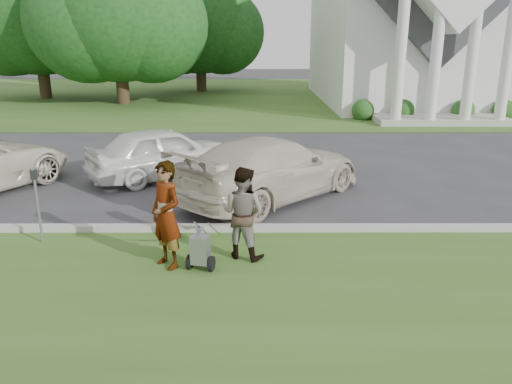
{
  "coord_description": "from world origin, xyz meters",
  "views": [
    {
      "loc": [
        0.14,
        -9.14,
        3.84
      ],
      "look_at": [
        0.16,
        0.0,
        1.03
      ],
      "focal_mm": 35.0,
      "sensor_mm": 36.0,
      "label": 1
    }
  ],
  "objects_px": {
    "tree_back": "(199,27)",
    "striping_cart": "(200,250)",
    "church": "(401,3)",
    "person_right": "(243,213)",
    "parking_meter_near": "(37,197)",
    "car_b": "(165,152)",
    "tree_left": "(117,17)",
    "person_left": "(166,216)",
    "car_c": "(272,168)",
    "tree_far": "(35,9)"
  },
  "relations": [
    {
      "from": "tree_back",
      "to": "striping_cart",
      "type": "xyz_separation_m",
      "value": [
        3.21,
        -31.23,
        -4.36
      ]
    },
    {
      "from": "church",
      "to": "tree_back",
      "type": "distance_m",
      "value": 14.77
    },
    {
      "from": "church",
      "to": "person_right",
      "type": "distance_m",
      "value": 25.99
    },
    {
      "from": "tree_back",
      "to": "parking_meter_near",
      "type": "bearing_deg",
      "value": -90.05
    },
    {
      "from": "striping_cart",
      "to": "car_b",
      "type": "distance_m",
      "value": 6.29
    },
    {
      "from": "tree_left",
      "to": "person_left",
      "type": "xyz_separation_m",
      "value": [
        6.63,
        -23.09,
        -4.16
      ]
    },
    {
      "from": "striping_cart",
      "to": "church",
      "type": "bearing_deg",
      "value": 80.61
    },
    {
      "from": "tree_back",
      "to": "church",
      "type": "bearing_deg",
      "value": -27.85
    },
    {
      "from": "person_left",
      "to": "car_c",
      "type": "xyz_separation_m",
      "value": [
        1.94,
        3.97,
        -0.17
      ]
    },
    {
      "from": "person_left",
      "to": "person_right",
      "type": "distance_m",
      "value": 1.36
    },
    {
      "from": "church",
      "to": "parking_meter_near",
      "type": "height_order",
      "value": "church"
    },
    {
      "from": "person_right",
      "to": "car_c",
      "type": "relative_size",
      "value": 0.32
    },
    {
      "from": "person_right",
      "to": "tree_far",
      "type": "bearing_deg",
      "value": -37.35
    },
    {
      "from": "tree_back",
      "to": "tree_left",
      "type": "bearing_deg",
      "value": -116.57
    },
    {
      "from": "church",
      "to": "person_right",
      "type": "xyz_separation_m",
      "value": [
        -9.08,
        -23.82,
        -5.09
      ]
    },
    {
      "from": "tree_back",
      "to": "car_b",
      "type": "bearing_deg",
      "value": -86.44
    },
    {
      "from": "tree_back",
      "to": "person_right",
      "type": "bearing_deg",
      "value": -82.71
    },
    {
      "from": "striping_cart",
      "to": "person_right",
      "type": "distance_m",
      "value": 1.02
    },
    {
      "from": "church",
      "to": "car_c",
      "type": "height_order",
      "value": "church"
    },
    {
      "from": "tree_back",
      "to": "person_left",
      "type": "bearing_deg",
      "value": -85.17
    },
    {
      "from": "person_right",
      "to": "car_c",
      "type": "distance_m",
      "value": 3.62
    },
    {
      "from": "tree_back",
      "to": "car_c",
      "type": "relative_size",
      "value": 1.8
    },
    {
      "from": "striping_cart",
      "to": "tree_left",
      "type": "bearing_deg",
      "value": 119.78
    },
    {
      "from": "parking_meter_near",
      "to": "car_c",
      "type": "xyz_separation_m",
      "value": [
        4.59,
        2.92,
        -0.19
      ]
    },
    {
      "from": "church",
      "to": "tree_left",
      "type": "xyz_separation_m",
      "value": [
        -17.01,
        -1.13,
        -0.83
      ]
    },
    {
      "from": "church",
      "to": "tree_left",
      "type": "height_order",
      "value": "church"
    },
    {
      "from": "church",
      "to": "parking_meter_near",
      "type": "relative_size",
      "value": 15.83
    },
    {
      "from": "striping_cart",
      "to": "car_b",
      "type": "height_order",
      "value": "car_b"
    },
    {
      "from": "striping_cart",
      "to": "parking_meter_near",
      "type": "height_order",
      "value": "parking_meter_near"
    },
    {
      "from": "tree_left",
      "to": "person_right",
      "type": "relative_size",
      "value": 6.26
    },
    {
      "from": "parking_meter_near",
      "to": "car_b",
      "type": "bearing_deg",
      "value": 71.9
    },
    {
      "from": "person_right",
      "to": "car_c",
      "type": "height_order",
      "value": "person_right"
    },
    {
      "from": "tree_left",
      "to": "church",
      "type": "bearing_deg",
      "value": 3.79
    },
    {
      "from": "tree_far",
      "to": "parking_meter_near",
      "type": "relative_size",
      "value": 7.64
    },
    {
      "from": "tree_left",
      "to": "car_b",
      "type": "distance_m",
      "value": 18.57
    },
    {
      "from": "striping_cart",
      "to": "person_left",
      "type": "height_order",
      "value": "person_left"
    },
    {
      "from": "person_left",
      "to": "car_b",
      "type": "xyz_separation_m",
      "value": [
        -1.06,
        5.92,
        -0.2
      ]
    },
    {
      "from": "tree_far",
      "to": "tree_back",
      "type": "bearing_deg",
      "value": 26.56
    },
    {
      "from": "church",
      "to": "car_b",
      "type": "relative_size",
      "value": 5.52
    },
    {
      "from": "church",
      "to": "striping_cart",
      "type": "relative_size",
      "value": 24.9
    },
    {
      "from": "church",
      "to": "person_right",
      "type": "height_order",
      "value": "church"
    },
    {
      "from": "tree_left",
      "to": "person_right",
      "type": "distance_m",
      "value": 24.41
    },
    {
      "from": "car_b",
      "to": "tree_left",
      "type": "bearing_deg",
      "value": -15.36
    },
    {
      "from": "church",
      "to": "striping_cart",
      "type": "xyz_separation_m",
      "value": [
        -9.8,
        -24.36,
        -5.57
      ]
    },
    {
      "from": "tree_left",
      "to": "tree_back",
      "type": "relative_size",
      "value": 1.11
    },
    {
      "from": "car_b",
      "to": "tree_far",
      "type": "bearing_deg",
      "value": -3.49
    },
    {
      "from": "person_left",
      "to": "car_b",
      "type": "height_order",
      "value": "person_left"
    },
    {
      "from": "parking_meter_near",
      "to": "tree_far",
      "type": "bearing_deg",
      "value": 111.72
    },
    {
      "from": "tree_left",
      "to": "striping_cart",
      "type": "relative_size",
      "value": 10.98
    },
    {
      "from": "car_c",
      "to": "car_b",
      "type": "bearing_deg",
      "value": 10.75
    }
  ]
}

